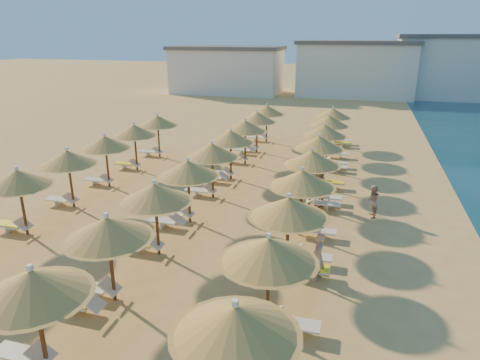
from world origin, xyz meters
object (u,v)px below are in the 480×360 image
(beachgoer_b, at_px, (373,202))
(parasol_row_west, at_px, (188,169))
(beachgoer_c, at_px, (320,188))
(parasol_row_east, at_px, (302,180))
(beachgoer_a, at_px, (318,257))

(beachgoer_b, bearing_deg, parasol_row_west, -76.58)
(beachgoer_c, bearing_deg, parasol_row_east, -46.61)
(beachgoer_b, distance_m, beachgoer_a, 6.36)
(parasol_row_west, xyz_separation_m, beachgoer_b, (7.98, 2.80, -1.72))
(parasol_row_east, xyz_separation_m, beachgoer_b, (2.95, 2.80, -1.72))
(parasol_row_east, bearing_deg, beachgoer_a, -71.35)
(parasol_row_east, height_order, beachgoer_a, parasol_row_east)
(parasol_row_west, bearing_deg, parasol_row_east, 0.00)
(parasol_row_east, relative_size, beachgoer_b, 22.12)
(parasol_row_east, bearing_deg, parasol_row_west, 180.00)
(beachgoer_c, relative_size, beachgoer_a, 1.08)
(parasol_row_west, distance_m, beachgoer_b, 8.63)
(beachgoer_c, distance_m, beachgoer_a, 6.81)
(parasol_row_east, height_order, beachgoer_c, parasol_row_east)
(parasol_row_east, bearing_deg, beachgoer_b, 43.47)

